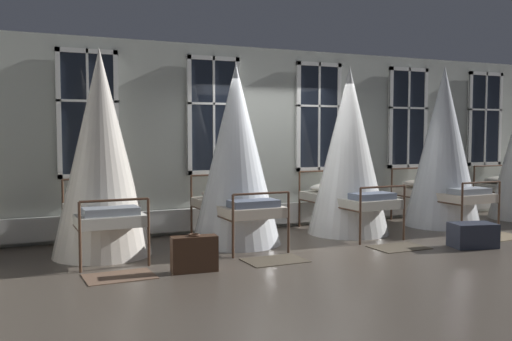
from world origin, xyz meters
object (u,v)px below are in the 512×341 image
cot_second (101,156)px  suitcase_dark (194,254)px  cot_third (236,157)px  cot_fifth (443,149)px  cot_fourth (349,153)px  travel_trunk (473,235)px

cot_second → suitcase_dark: 2.04m
cot_third → cot_second: bearing=88.7°
cot_fifth → suitcase_dark: 5.52m
cot_fifth → cot_third: bearing=89.7°
cot_fourth → cot_fifth: (2.00, -0.04, 0.05)m
cot_second → travel_trunk: bearing=-109.4°
cot_fourth → suitcase_dark: (-3.20, -1.48, -1.13)m
cot_third → travel_trunk: cot_third is taller
travel_trunk → cot_fourth: bearing=120.0°
cot_second → suitcase_dark: size_ratio=4.94×
cot_second → travel_trunk: size_ratio=4.45×
travel_trunk → cot_third: bearing=151.3°
cot_second → cot_third: cot_second is taller
cot_fourth → travel_trunk: cot_fourth is taller
suitcase_dark → travel_trunk: 4.23m
travel_trunk → suitcase_dark: bearing=176.1°
cot_third → cot_fourth: cot_fourth is taller
cot_second → suitcase_dark: cot_second is taller
suitcase_dark → cot_fifth: bearing=20.7°
cot_fifth → travel_trunk: bearing=149.7°
cot_fourth → cot_third: bearing=90.3°
cot_second → cot_fourth: bearing=-90.1°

